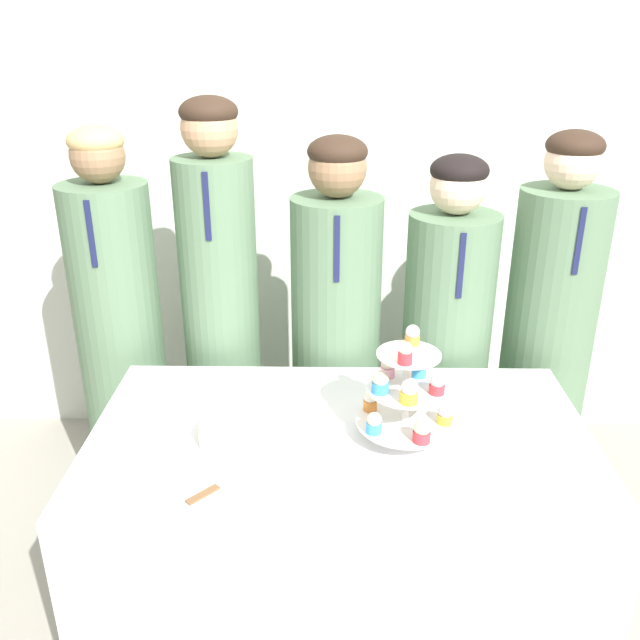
# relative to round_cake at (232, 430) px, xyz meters

# --- Properties ---
(wall_back) EXTENTS (9.00, 0.06, 2.70)m
(wall_back) POSITION_rel_round_cake_xyz_m (0.29, 1.35, 0.56)
(wall_back) COLOR silver
(wall_back) RESTS_ON ground_plane
(table) EXTENTS (1.41, 0.80, 0.74)m
(table) POSITION_rel_round_cake_xyz_m (0.29, 0.07, -0.42)
(table) COLOR white
(table) RESTS_ON ground_plane
(round_cake) EXTENTS (0.23, 0.23, 0.10)m
(round_cake) POSITION_rel_round_cake_xyz_m (0.00, 0.00, 0.00)
(round_cake) COLOR white
(round_cake) RESTS_ON table
(cake_knife) EXTENTS (0.22, 0.23, 0.01)m
(cake_knife) POSITION_rel_round_cake_xyz_m (-0.01, -0.18, -0.04)
(cake_knife) COLOR silver
(cake_knife) RESTS_ON table
(cupcake_stand) EXTENTS (0.27, 0.27, 0.32)m
(cupcake_stand) POSITION_rel_round_cake_xyz_m (0.47, 0.04, 0.10)
(cupcake_stand) COLOR silver
(cupcake_stand) RESTS_ON table
(student_0) EXTENTS (0.31, 0.31, 1.50)m
(student_0) POSITION_rel_round_cake_xyz_m (-0.50, 0.67, -0.08)
(student_0) COLOR #567556
(student_0) RESTS_ON ground_plane
(student_1) EXTENTS (0.27, 0.28, 1.60)m
(student_1) POSITION_rel_round_cake_xyz_m (-0.13, 0.67, -0.01)
(student_1) COLOR #567556
(student_1) RESTS_ON ground_plane
(student_2) EXTENTS (0.32, 0.32, 1.48)m
(student_2) POSITION_rel_round_cake_xyz_m (0.28, 0.67, -0.09)
(student_2) COLOR #567556
(student_2) RESTS_ON ground_plane
(student_3) EXTENTS (0.32, 0.32, 1.42)m
(student_3) POSITION_rel_round_cake_xyz_m (0.68, 0.67, -0.12)
(student_3) COLOR #567556
(student_3) RESTS_ON ground_plane
(student_4) EXTENTS (0.31, 0.32, 1.49)m
(student_4) POSITION_rel_round_cake_xyz_m (1.05, 0.67, -0.08)
(student_4) COLOR #567556
(student_4) RESTS_ON ground_plane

